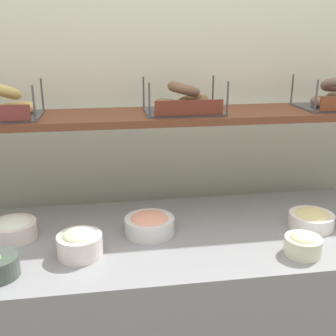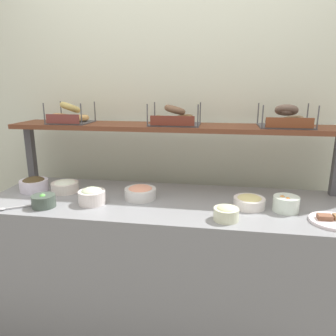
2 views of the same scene
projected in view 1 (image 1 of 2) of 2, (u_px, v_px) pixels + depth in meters
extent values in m
cube|color=silver|center=(169.00, 118.00, 2.05)|extent=(3.41, 0.06, 2.40)
cube|color=gray|center=(189.00, 321.00, 1.77)|extent=(2.21, 0.70, 0.85)
cube|color=brown|center=(180.00, 116.00, 1.76)|extent=(2.17, 0.32, 0.03)
cylinder|color=silver|center=(150.00, 226.00, 1.62)|extent=(0.19, 0.19, 0.06)
ellipsoid|color=#F3A384|center=(149.00, 219.00, 1.61)|extent=(0.15, 0.15, 0.05)
cylinder|color=white|center=(311.00, 220.00, 1.67)|extent=(0.18, 0.18, 0.06)
ellipsoid|color=#E9DE90|center=(312.00, 215.00, 1.67)|extent=(0.14, 0.14, 0.04)
cylinder|color=white|center=(80.00, 245.00, 1.45)|extent=(0.16, 0.16, 0.08)
ellipsoid|color=beige|center=(79.00, 237.00, 1.44)|extent=(0.12, 0.12, 0.06)
cylinder|color=#E5EAC6|center=(303.00, 246.00, 1.46)|extent=(0.13, 0.13, 0.06)
ellipsoid|color=beige|center=(304.00, 239.00, 1.46)|extent=(0.10, 0.10, 0.05)
cylinder|color=white|center=(13.00, 230.00, 1.58)|extent=(0.18, 0.18, 0.06)
ellipsoid|color=white|center=(13.00, 224.00, 1.57)|extent=(0.14, 0.14, 0.04)
cube|color=#4C4C51|center=(7.00, 117.00, 1.64)|extent=(0.27, 0.24, 0.01)
cylinder|color=#4C4C51|center=(34.00, 104.00, 1.53)|extent=(0.01, 0.01, 0.14)
cylinder|color=#4C4C51|center=(42.00, 95.00, 1.75)|extent=(0.01, 0.01, 0.14)
torus|color=#DEAB64|center=(18.00, 108.00, 1.67)|extent=(0.20, 0.20, 0.05)
torus|color=tan|center=(3.00, 91.00, 1.61)|extent=(0.20, 0.20, 0.09)
cube|color=#4C4C51|center=(183.00, 111.00, 1.76)|extent=(0.33, 0.24, 0.01)
cylinder|color=#4C4C51|center=(149.00, 101.00, 1.60)|extent=(0.01, 0.01, 0.14)
cylinder|color=#4C4C51|center=(228.00, 99.00, 1.65)|extent=(0.01, 0.01, 0.14)
cylinder|color=#4C4C51|center=(144.00, 93.00, 1.82)|extent=(0.01, 0.01, 0.14)
cylinder|color=#4C4C51|center=(213.00, 91.00, 1.87)|extent=(0.01, 0.01, 0.14)
cube|color=maroon|center=(189.00, 108.00, 1.63)|extent=(0.28, 0.01, 0.06)
torus|color=brown|center=(171.00, 105.00, 1.71)|extent=(0.20, 0.20, 0.06)
torus|color=brown|center=(193.00, 102.00, 1.79)|extent=(0.18, 0.18, 0.06)
torus|color=brown|center=(184.00, 89.00, 1.73)|extent=(0.17, 0.16, 0.08)
cube|color=#4C4C51|center=(334.00, 107.00, 1.86)|extent=(0.32, 0.24, 0.01)
cylinder|color=#4C4C51|center=(316.00, 97.00, 1.71)|extent=(0.01, 0.01, 0.14)
cylinder|color=#4C4C51|center=(292.00, 90.00, 1.92)|extent=(0.01, 0.01, 0.14)
torus|color=#795D4C|center=(327.00, 102.00, 1.81)|extent=(0.17, 0.16, 0.05)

